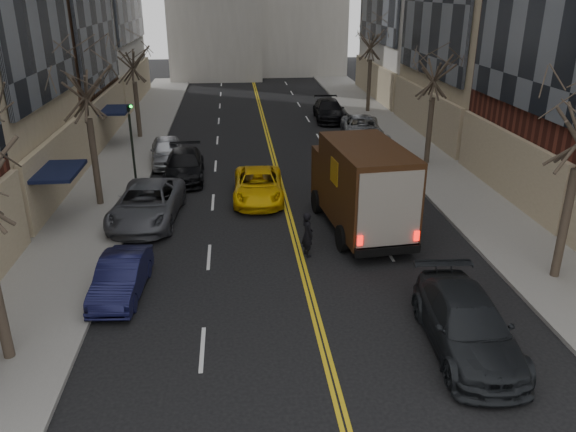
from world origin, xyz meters
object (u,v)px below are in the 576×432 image
(observer_sedan, at_px, (467,324))
(taxi, at_px, (258,185))
(pedestrian, at_px, (307,234))
(ups_truck, at_px, (361,187))

(observer_sedan, height_order, taxi, observer_sedan)
(observer_sedan, xyz_separation_m, pedestrian, (-3.72, 6.45, 0.11))
(observer_sedan, xyz_separation_m, taxi, (-5.29, 12.87, -0.07))
(ups_truck, bearing_deg, taxi, 129.15)
(taxi, xyz_separation_m, pedestrian, (1.57, -6.42, 0.18))
(ups_truck, distance_m, taxi, 5.97)
(ups_truck, relative_size, observer_sedan, 1.31)
(taxi, bearing_deg, pedestrian, -74.00)
(taxi, distance_m, pedestrian, 6.62)
(taxi, bearing_deg, observer_sedan, -65.40)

